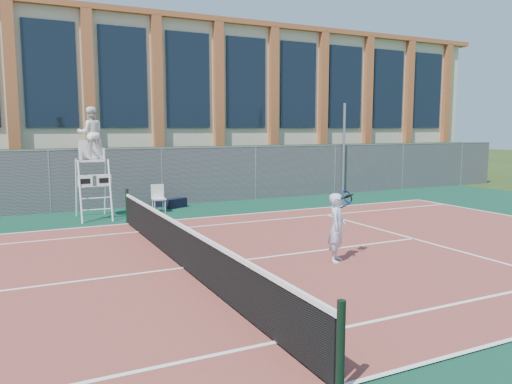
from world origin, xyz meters
name	(u,v)px	position (x,y,z in m)	size (l,w,h in m)	color
ground	(184,269)	(0.00, 0.00, 0.00)	(120.00, 120.00, 0.00)	#233814
apron	(170,258)	(0.00, 1.00, 0.01)	(36.00, 20.00, 0.01)	#0E3E2E
tennis_court	(184,268)	(0.00, 0.00, 0.02)	(23.77, 10.97, 0.02)	brown
tennis_net	(183,244)	(0.00, 0.00, 0.54)	(0.10, 11.30, 1.10)	black
fence	(109,180)	(0.00, 8.80, 1.10)	(40.00, 0.06, 2.20)	#595E60
hedge	(103,177)	(0.00, 10.00, 1.10)	(40.00, 1.40, 2.20)	black
building	(76,106)	(0.00, 17.95, 4.15)	(45.00, 10.60, 8.22)	beige
steel_pole	(344,149)	(10.39, 8.70, 2.04)	(0.12, 0.12, 4.09)	#9EA0A5
umpire_chair	(91,136)	(-0.80, 7.05, 2.70)	(1.03, 1.59, 3.70)	white
plastic_chair	(158,196)	(1.46, 7.40, 0.59)	(0.48, 0.48, 0.98)	silver
sports_bag_near	(176,203)	(2.29, 8.02, 0.19)	(0.83, 0.33, 0.35)	black
sports_bag_far	(161,204)	(1.84, 8.51, 0.12)	(0.53, 0.23, 0.21)	black
tennis_player	(337,227)	(3.21, -0.99, 0.80)	(0.92, 0.74, 1.55)	silver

